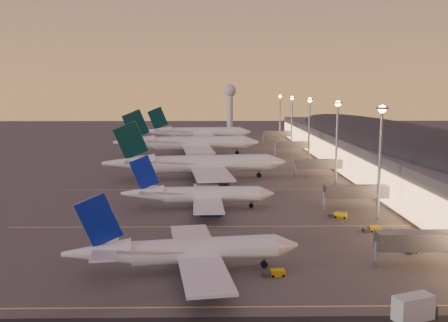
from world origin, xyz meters
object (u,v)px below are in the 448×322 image
Objects in this scene: airliner_narrow_north at (199,195)px; baggage_tug_b at (415,250)px; baggage_tug_a at (275,273)px; baggage_tug_c at (338,215)px; airliner_wide_far at (197,133)px; airliner_wide_near at (196,164)px; airliner_wide_mid at (187,143)px; baggage_tug_d at (372,229)px; catering_truck_a at (415,308)px; radar_tower at (230,99)px; airliner_narrow_south at (185,251)px.

airliner_narrow_north reaches higher than baggage_tug_b.
baggage_tug_c reaches higher than baggage_tug_a.
airliner_wide_far reaches higher than airliner_narrow_north.
airliner_wide_far is (-4.36, 116.29, 0.09)m from airliner_wide_near.
baggage_tug_b is (42.39, -74.88, -4.53)m from airliner_wide_near.
airliner_wide_mid is at bearing -96.76° from airliner_wide_far.
airliner_wide_mid is (-8.36, 99.99, 1.83)m from airliner_narrow_north.
baggage_tug_d is at bearing 70.42° from baggage_tug_b.
baggage_tug_a is at bearing -75.45° from airliner_narrow_north.
catering_truck_a is (29.91, -60.21, -1.99)m from airliner_narrow_north.
baggage_tug_c is at bearing -18.07° from airliner_narrow_north.
airliner_wide_near is 1.86× the size of radar_tower.
baggage_tug_b is 0.78× the size of baggage_tug_c.
catering_truck_a reaches higher than baggage_tug_c.
radar_tower is at bearing 72.21° from catering_truck_a.
catering_truck_a is (31.97, -101.15, -3.47)m from airliner_wide_near.
airliner_narrow_north is at bearing 142.99° from baggage_tug_d.
airliner_wide_far is 10.03× the size of catering_truck_a.
airliner_wide_far is 17.66× the size of baggage_tug_a.
baggage_tug_b is 26.00m from baggage_tug_c.
baggage_tug_a is at bearing -89.15° from airliner_wide_far.
airliner_narrow_south is 42.23m from baggage_tug_b.
baggage_tug_b is 0.56× the size of catering_truck_a.
airliner_narrow_south is 11.00× the size of baggage_tug_b.
baggage_tug_b is at bearing -49.47° from baggage_tug_c.
airliner_wide_near is at bearing -92.67° from airliner_wide_far.
airliner_narrow_south reaches higher than catering_truck_a.
airliner_wide_mid is at bearing 133.51° from baggage_tug_c.
airliner_narrow_north reaches higher than baggage_tug_c.
baggage_tug_a is (20.05, -202.16, -4.61)m from airliner_wide_far.
airliner_narrow_south is at bearing 158.49° from baggage_tug_b.
baggage_tug_b is at bearing -84.85° from radar_tower.
radar_tower is at bearing 86.78° from baggage_tug_d.
airliner_wide_mid reaches higher than airliner_wide_near.
airliner_narrow_north reaches higher than catering_truck_a.
airliner_wide_mid is 1.99× the size of radar_tower.
airliner_wide_mid is at bearing 89.33° from airliner_wide_near.
baggage_tug_c is 12.16m from baggage_tug_d.
airliner_wide_near is (-2.05, 40.93, 1.48)m from airliner_narrow_north.
baggage_tug_b is 13.88m from baggage_tug_d.
airliner_narrow_south is 0.62× the size of airliner_wide_far.
baggage_tug_c is (40.86, -109.15, -4.76)m from airliner_wide_mid.
airliner_wide_near reaches higher than baggage_tug_b.
airliner_narrow_north is 8.51× the size of baggage_tug_c.
baggage_tug_c is (38.92, -166.38, -4.51)m from airliner_wide_far.
radar_tower is (21.26, 91.51, 16.80)m from airliner_wide_far.
airliner_wide_near is 59.39m from airliner_wide_mid.
catering_truck_a is at bearing -46.55° from baggage_tug_a.
airliner_narrow_north is at bearing -93.42° from radar_tower.
airliner_narrow_north is (0.76, 43.18, -0.03)m from airliner_narrow_south.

